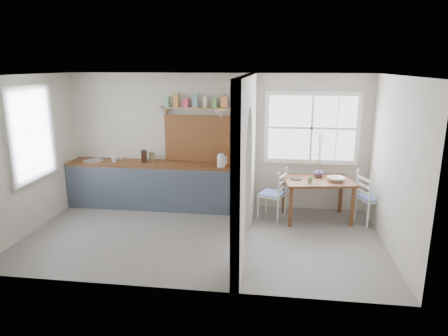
# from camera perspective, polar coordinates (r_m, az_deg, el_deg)

# --- Properties ---
(floor) EXTENTS (5.80, 3.20, 0.01)m
(floor) POSITION_cam_1_polar(r_m,az_deg,el_deg) (6.68, -3.07, -9.76)
(floor) COLOR slate
(floor) RESTS_ON ground
(ceiling) EXTENTS (5.80, 3.20, 0.01)m
(ceiling) POSITION_cam_1_polar(r_m,az_deg,el_deg) (6.09, -3.41, 13.13)
(ceiling) COLOR #BCB3A4
(ceiling) RESTS_ON walls
(walls) EXTENTS (5.81, 3.21, 2.60)m
(walls) POSITION_cam_1_polar(r_m,az_deg,el_deg) (6.26, -3.23, 1.15)
(walls) COLOR #BCB3A4
(walls) RESTS_ON floor
(partition) EXTENTS (0.12, 3.20, 2.60)m
(partition) POSITION_cam_1_polar(r_m,az_deg,el_deg) (6.19, 3.23, 2.43)
(partition) COLOR #BCB3A4
(partition) RESTS_ON floor
(kitchen_window) EXTENTS (0.10, 1.16, 1.50)m
(kitchen_window) POSITION_cam_1_polar(r_m,az_deg,el_deg) (7.29, -26.09, 4.40)
(kitchen_window) COLOR white
(kitchen_window) RESTS_ON walls
(nook_window) EXTENTS (1.76, 0.10, 1.30)m
(nook_window) POSITION_cam_1_polar(r_m,az_deg,el_deg) (7.65, 12.42, 5.58)
(nook_window) COLOR white
(nook_window) RESTS_ON walls
(counter) EXTENTS (3.50, 0.60, 0.90)m
(counter) POSITION_cam_1_polar(r_m,az_deg,el_deg) (7.99, -9.34, -2.31)
(counter) COLOR brown
(counter) RESTS_ON floor
(sink) EXTENTS (0.40, 0.40, 0.02)m
(sink) POSITION_cam_1_polar(r_m,az_deg,el_deg) (8.33, -18.12, 0.92)
(sink) COLOR #B7BCC7
(sink) RESTS_ON counter
(backsplash) EXTENTS (1.65, 0.03, 0.90)m
(backsplash) POSITION_cam_1_polar(r_m,az_deg,el_deg) (7.80, -2.55, 4.22)
(backsplash) COLOR brown
(backsplash) RESTS_ON walls
(shelf) EXTENTS (1.75, 0.20, 0.21)m
(shelf) POSITION_cam_1_polar(r_m,az_deg,el_deg) (7.63, -2.72, 8.97)
(shelf) COLOR tan
(shelf) RESTS_ON walls
(pendant_lamp) EXTENTS (0.26, 0.26, 0.16)m
(pendant_lamp) POSITION_cam_1_polar(r_m,az_deg,el_deg) (7.25, -0.41, 7.68)
(pendant_lamp) COLOR beige
(pendant_lamp) RESTS_ON ceiling
(utensil_rail) EXTENTS (0.02, 0.50, 0.02)m
(utensil_rail) POSITION_cam_1_polar(r_m,az_deg,el_deg) (7.02, 3.04, 3.88)
(utensil_rail) COLOR #B7BCC7
(utensil_rail) RESTS_ON partition
(dining_table) EXTENTS (1.31, 0.98, 0.75)m
(dining_table) POSITION_cam_1_polar(r_m,az_deg,el_deg) (7.46, 13.13, -4.40)
(dining_table) COLOR brown
(dining_table) RESTS_ON floor
(chair_left) EXTENTS (0.54, 0.54, 0.93)m
(chair_left) POSITION_cam_1_polar(r_m,az_deg,el_deg) (7.37, 6.88, -3.60)
(chair_left) COLOR white
(chair_left) RESTS_ON floor
(chair_right) EXTENTS (0.57, 0.57, 0.96)m
(chair_right) POSITION_cam_1_polar(r_m,az_deg,el_deg) (7.53, 20.42, -3.94)
(chair_right) COLOR white
(chair_right) RESTS_ON floor
(kettle) EXTENTS (0.25, 0.22, 0.25)m
(kettle) POSITION_cam_1_polar(r_m,az_deg,el_deg) (7.43, -0.40, 1.15)
(kettle) COLOR silver
(kettle) RESTS_ON counter
(mug_a) EXTENTS (0.17, 0.17, 0.12)m
(mug_a) POSITION_cam_1_polar(r_m,az_deg,el_deg) (8.08, -15.42, 1.23)
(mug_a) COLOR silver
(mug_a) RESTS_ON counter
(mug_b) EXTENTS (0.12, 0.12, 0.09)m
(mug_b) POSITION_cam_1_polar(r_m,az_deg,el_deg) (8.21, -14.66, 1.38)
(mug_b) COLOR white
(mug_b) RESTS_ON counter
(knife_block) EXTENTS (0.15, 0.18, 0.23)m
(knife_block) POSITION_cam_1_polar(r_m,az_deg,el_deg) (7.94, -11.36, 1.66)
(knife_block) COLOR #40241B
(knife_block) RESTS_ON counter
(jar) EXTENTS (0.12, 0.12, 0.18)m
(jar) POSITION_cam_1_polar(r_m,az_deg,el_deg) (8.00, -10.26, 1.61)
(jar) COLOR olive
(jar) RESTS_ON counter
(towel_magenta) EXTENTS (0.02, 0.03, 0.52)m
(towel_magenta) POSITION_cam_1_polar(r_m,az_deg,el_deg) (7.42, 2.75, -4.93)
(towel_magenta) COLOR #C92D5F
(towel_magenta) RESTS_ON counter
(towel_orange) EXTENTS (0.02, 0.03, 0.45)m
(towel_orange) POSITION_cam_1_polar(r_m,az_deg,el_deg) (7.37, 2.70, -5.29)
(towel_orange) COLOR #C9681F
(towel_orange) RESTS_ON counter
(bowl) EXTENTS (0.37, 0.37, 0.07)m
(bowl) POSITION_cam_1_polar(r_m,az_deg,el_deg) (7.33, 15.70, -1.53)
(bowl) COLOR white
(bowl) RESTS_ON dining_table
(table_cup) EXTENTS (0.10, 0.10, 0.09)m
(table_cup) POSITION_cam_1_polar(r_m,az_deg,el_deg) (7.14, 12.20, -1.65)
(table_cup) COLOR #649265
(table_cup) RESTS_ON dining_table
(plate) EXTENTS (0.24, 0.24, 0.02)m
(plate) POSITION_cam_1_polar(r_m,az_deg,el_deg) (7.30, 10.27, -1.50)
(plate) COLOR black
(plate) RESTS_ON dining_table
(vase) EXTENTS (0.18, 0.18, 0.18)m
(vase) POSITION_cam_1_polar(r_m,az_deg,el_deg) (7.48, 13.38, -0.60)
(vase) COLOR #543D60
(vase) RESTS_ON dining_table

